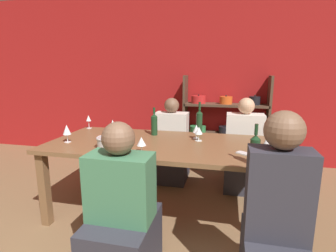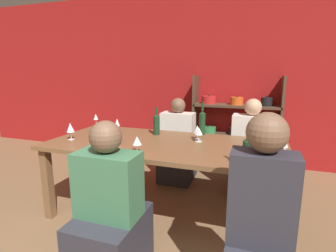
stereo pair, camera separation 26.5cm
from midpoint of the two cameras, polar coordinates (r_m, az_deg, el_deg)
wall_back_red at (r=4.36m, az=1.08°, el=10.42°), size 8.80×0.06×2.70m
shelf_unit at (r=4.17m, az=10.11°, el=-0.99°), size 1.30×0.30×1.40m
dining_table at (r=2.61m, az=-3.41°, el=-5.46°), size 2.32×1.04×0.77m
mixing_bowl at (r=2.50m, az=-15.66°, el=-3.40°), size 0.23×0.23×0.10m
wine_bottle_green at (r=2.94m, az=4.28°, el=0.98°), size 0.07×0.07×0.36m
wine_bottle_dark at (r=2.89m, az=-5.64°, el=0.44°), size 0.07×0.07×0.31m
wine_bottle_amber at (r=2.04m, az=14.92°, el=-4.88°), size 0.08×0.08×0.31m
wine_glass_empty_a at (r=2.39m, az=21.13°, el=-2.65°), size 0.08×0.08×0.18m
wine_glass_white_a at (r=2.31m, az=17.83°, el=-3.18°), size 0.07×0.07×0.17m
wine_glass_empty_b at (r=2.28m, az=-9.13°, el=-3.45°), size 0.08×0.08×0.14m
wine_glass_red_a at (r=2.12m, az=21.70°, el=-4.86°), size 0.07×0.07×0.16m
wine_glass_red_b at (r=3.40m, az=-19.08°, el=1.47°), size 0.07×0.07×0.16m
wine_glass_red_c at (r=2.82m, az=-23.72°, el=-0.88°), size 0.08×0.08×0.18m
wine_glass_empty_c at (r=2.73m, az=3.44°, el=-0.70°), size 0.08×0.08×0.15m
wine_glass_red_d at (r=2.64m, az=3.89°, el=-1.12°), size 0.08×0.08×0.14m
wine_glass_white_b at (r=3.09m, az=-14.36°, el=0.41°), size 0.07×0.07×0.15m
wine_glass_white_c at (r=2.73m, az=-14.97°, el=-0.90°), size 0.07×0.07×0.15m
cell_phone at (r=2.30m, az=13.33°, el=-5.94°), size 0.16×0.14×0.01m
person_near_a at (r=1.83m, az=18.13°, el=-21.60°), size 0.37×0.47×1.25m
person_far_a at (r=3.40m, az=13.92°, el=-6.49°), size 0.45×0.56×1.15m
person_near_b at (r=2.02m, az=-14.00°, el=-19.87°), size 0.45×0.56×1.14m
person_far_b at (r=3.56m, az=-1.35°, el=-5.43°), size 0.43×0.54×1.12m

